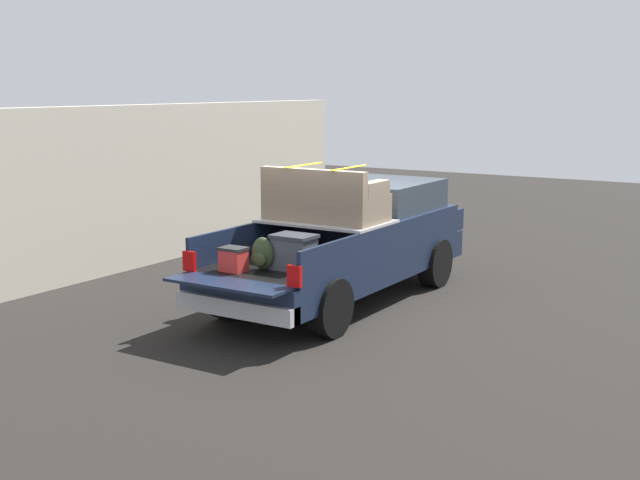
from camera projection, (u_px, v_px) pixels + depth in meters
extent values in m
plane|color=black|center=(340.00, 301.00, 13.49)|extent=(40.00, 40.00, 0.00)
cube|color=#162138|center=(340.00, 263.00, 13.37)|extent=(5.50, 1.92, 0.45)
cube|color=black|center=(299.00, 261.00, 12.33)|extent=(2.80, 1.80, 0.04)
cube|color=#162138|center=(248.00, 240.00, 12.77)|extent=(2.80, 0.06, 0.50)
cube|color=#162138|center=(353.00, 253.00, 11.80)|extent=(2.80, 0.06, 0.50)
cube|color=#162138|center=(345.00, 233.00, 13.43)|extent=(0.06, 1.80, 0.50)
cube|color=#162138|center=(228.00, 284.00, 10.93)|extent=(0.55, 1.80, 0.04)
cube|color=#B2B2B7|center=(326.00, 221.00, 12.88)|extent=(1.25, 1.92, 0.04)
cube|color=#162138|center=(380.00, 223.00, 14.41)|extent=(2.30, 1.92, 0.50)
cube|color=#2D3842|center=(377.00, 195.00, 14.24)|extent=(1.94, 1.76, 0.49)
cube|color=#162138|center=(414.00, 216.00, 15.55)|extent=(0.40, 1.82, 0.38)
cube|color=#B2B2B7|center=(236.00, 307.00, 11.13)|extent=(0.24, 1.92, 0.24)
cube|color=red|center=(189.00, 261.00, 11.58)|extent=(0.06, 0.20, 0.28)
cube|color=red|center=(294.00, 276.00, 10.66)|extent=(0.06, 0.20, 0.28)
cylinder|color=black|center=(347.00, 252.00, 15.33)|extent=(0.84, 0.30, 0.84)
cylinder|color=black|center=(435.00, 263.00, 14.41)|extent=(0.84, 0.30, 0.84)
cylinder|color=black|center=(229.00, 291.00, 12.41)|extent=(0.84, 0.30, 0.84)
cylinder|color=black|center=(330.00, 307.00, 11.49)|extent=(0.84, 0.30, 0.84)
cube|color=#474C56|center=(294.00, 254.00, 11.65)|extent=(0.40, 0.55, 0.45)
cube|color=#31353C|center=(294.00, 236.00, 11.61)|extent=(0.44, 0.59, 0.05)
ellipsoid|color=#384728|center=(263.00, 253.00, 11.66)|extent=(0.20, 0.36, 0.46)
ellipsoid|color=#384728|center=(258.00, 260.00, 11.58)|extent=(0.09, 0.25, 0.20)
cube|color=red|center=(233.00, 261.00, 11.57)|extent=(0.26, 0.34, 0.30)
cube|color=#262628|center=(233.00, 249.00, 11.54)|extent=(0.28, 0.36, 0.04)
cube|color=#84705B|center=(326.00, 206.00, 12.84)|extent=(0.92, 1.81, 0.42)
cube|color=#84705B|center=(313.00, 182.00, 12.45)|extent=(0.16, 1.81, 0.40)
cube|color=#84705B|center=(285.00, 182.00, 13.25)|extent=(0.68, 0.20, 0.22)
cube|color=#84705B|center=(374.00, 189.00, 12.40)|extent=(0.68, 0.20, 0.22)
cube|color=yellow|center=(304.00, 165.00, 12.94)|extent=(1.02, 0.03, 0.02)
cube|color=yellow|center=(349.00, 168.00, 12.52)|extent=(1.02, 0.03, 0.02)
cube|color=beige|center=(165.00, 182.00, 16.60)|extent=(11.55, 0.36, 3.08)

